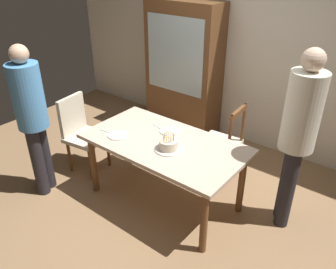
% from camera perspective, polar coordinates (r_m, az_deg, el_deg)
% --- Properties ---
extents(ground, '(6.40, 6.40, 0.00)m').
position_cam_1_polar(ground, '(3.90, -0.59, -10.84)').
color(ground, '#93704C').
extents(back_wall, '(6.40, 0.10, 2.60)m').
position_cam_1_polar(back_wall, '(4.74, 13.87, 13.50)').
color(back_wall, silver).
rests_on(back_wall, ground).
extents(dining_table, '(1.68, 0.91, 0.76)m').
position_cam_1_polar(dining_table, '(3.51, -0.64, -2.47)').
color(dining_table, beige).
rests_on(dining_table, ground).
extents(birthday_cake, '(0.28, 0.28, 0.17)m').
position_cam_1_polar(birthday_cake, '(3.31, 0.10, -1.82)').
color(birthday_cake, silver).
rests_on(birthday_cake, dining_table).
extents(plate_near_celebrant, '(0.22, 0.22, 0.01)m').
position_cam_1_polar(plate_near_celebrant, '(3.61, -8.41, -0.12)').
color(plate_near_celebrant, silver).
rests_on(plate_near_celebrant, dining_table).
extents(plate_far_side, '(0.22, 0.22, 0.01)m').
position_cam_1_polar(plate_far_side, '(3.65, 0.34, 0.56)').
color(plate_far_side, silver).
rests_on(plate_far_side, dining_table).
extents(fork_near_celebrant, '(0.18, 0.03, 0.01)m').
position_cam_1_polar(fork_near_celebrant, '(3.71, -10.31, 0.50)').
color(fork_near_celebrant, silver).
rests_on(fork_near_celebrant, dining_table).
extents(fork_far_side, '(0.18, 0.05, 0.01)m').
position_cam_1_polar(fork_far_side, '(3.74, -1.61, 1.23)').
color(fork_far_side, silver).
rests_on(fork_far_side, dining_table).
extents(chair_spindle_back, '(0.47, 0.47, 0.95)m').
position_cam_1_polar(chair_spindle_back, '(4.06, 8.98, -1.55)').
color(chair_spindle_back, beige).
rests_on(chair_spindle_back, ground).
extents(chair_upholstered, '(0.50, 0.50, 0.95)m').
position_cam_1_polar(chair_upholstered, '(4.30, -14.47, 0.75)').
color(chair_upholstered, beige).
rests_on(chair_upholstered, ground).
extents(person_celebrant, '(0.32, 0.32, 1.70)m').
position_cam_1_polar(person_celebrant, '(3.82, -21.95, 3.22)').
color(person_celebrant, '#262328').
rests_on(person_celebrant, ground).
extents(person_guest, '(0.32, 0.32, 1.80)m').
position_cam_1_polar(person_guest, '(3.28, 21.06, 0.36)').
color(person_guest, '#262328').
rests_on(person_guest, ground).
extents(china_cabinet, '(1.10, 0.45, 1.90)m').
position_cam_1_polar(china_cabinet, '(5.02, 2.63, 11.00)').
color(china_cabinet, brown).
rests_on(china_cabinet, ground).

